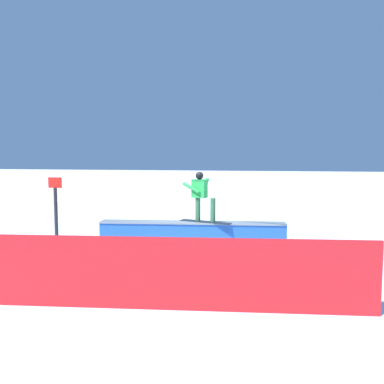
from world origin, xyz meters
TOP-DOWN VIEW (x-y plane):
  - ground_plane at (0.00, 0.00)m, footprint 120.00×120.00m
  - grind_box at (0.00, 0.00)m, footprint 5.30×1.08m
  - snowboarder at (-0.25, -0.08)m, footprint 1.54×0.71m
  - safety_fence at (0.00, 4.52)m, footprint 7.96×0.97m
  - trail_marker at (3.86, 0.63)m, footprint 0.40×0.10m

SIDE VIEW (x-z plane):
  - ground_plane at x=0.00m, z-range 0.00..0.00m
  - grind_box at x=0.00m, z-range -0.04..0.75m
  - safety_fence at x=0.00m, z-range 0.00..1.27m
  - trail_marker at x=3.86m, z-range 0.07..2.12m
  - snowboarder at x=-0.25m, z-range 0.85..2.27m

